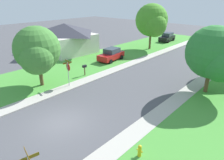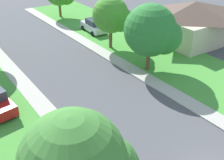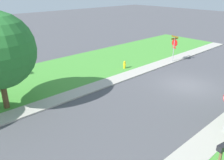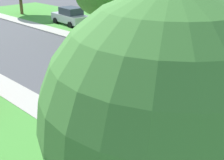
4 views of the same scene
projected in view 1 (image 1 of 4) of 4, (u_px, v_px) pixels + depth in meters
The scene contains 13 objects.
ground_plane at pixel (62, 123), 14.78m from camera, with size 120.00×120.00×0.00m, color #4C4C51.
sidewalk_east at pixel (192, 89), 20.07m from camera, with size 1.40×56.00×0.10m, color #ADA89E.
sidewalk_west at pixel (119, 68), 25.90m from camera, with size 1.40×56.00×0.10m, color #ADA89E.
lawn_west at pixel (94, 61), 28.82m from camera, with size 8.00×56.00×0.08m, color #479338.
stop_sign_far_corner at pixel (68, 69), 20.05m from camera, with size 0.91×0.91×2.77m.
car_black_across_road at pixel (167, 37), 40.97m from camera, with size 2.31×4.44×1.76m.
car_red_far_down_street at pixel (111, 55), 28.75m from camera, with size 2.42×4.49×1.76m.
tree_sidewalk_far at pixel (215, 55), 17.73m from camera, with size 5.07×4.72×6.28m.
tree_across_right at pixel (152, 21), 33.20m from camera, with size 5.70×5.30×7.52m.
tree_across_left at pixel (37, 51), 19.25m from camera, with size 4.75×4.42×6.03m.
house_left_setback at pixel (65, 37), 32.68m from camera, with size 9.31×8.16×4.60m.
fire_hydrant at pixel (140, 151), 11.46m from camera, with size 0.38×0.22×0.83m.
mailbox at pixel (84, 68), 23.07m from camera, with size 0.33×0.52×1.31m.
Camera 1 is at (11.08, -6.79, 8.52)m, focal length 32.59 mm.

